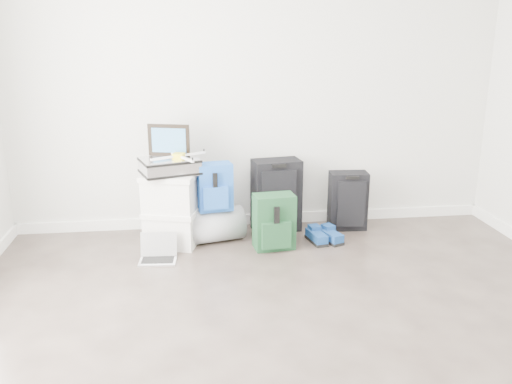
{
  "coord_description": "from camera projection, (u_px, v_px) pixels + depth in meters",
  "views": [
    {
      "loc": [
        -0.64,
        -2.44,
        1.8
      ],
      "look_at": [
        -0.08,
        1.9,
        0.5
      ],
      "focal_mm": 38.0,
      "sensor_mm": 36.0,
      "label": 1
    }
  ],
  "objects": [
    {
      "name": "ground",
      "position": [
        316.0,
        380.0,
        2.91
      ],
      "size": [
        5.0,
        5.0,
        0.0
      ],
      "primitive_type": "plane",
      "color": "#312824",
      "rests_on": "ground"
    },
    {
      "name": "room_envelope",
      "position": [
        327.0,
        49.0,
        2.44
      ],
      "size": [
        4.52,
        5.02,
        2.71
      ],
      "color": "silver",
      "rests_on": "ground"
    },
    {
      "name": "boxes_stack",
      "position": [
        172.0,
        209.0,
        4.68
      ],
      "size": [
        0.53,
        0.48,
        0.64
      ],
      "rotation": [
        0.0,
        0.0,
        -0.29
      ],
      "color": "silver",
      "rests_on": "ground"
    },
    {
      "name": "briefcase",
      "position": [
        170.0,
        166.0,
        4.57
      ],
      "size": [
        0.54,
        0.46,
        0.13
      ],
      "primitive_type": "cube",
      "rotation": [
        0.0,
        0.0,
        0.3
      ],
      "color": "#B2B2B7",
      "rests_on": "boxes_stack"
    },
    {
      "name": "painting",
      "position": [
        169.0,
        140.0,
        4.6
      ],
      "size": [
        0.35,
        0.13,
        0.27
      ],
      "rotation": [
        0.0,
        0.0,
        -0.29
      ],
      "color": "black",
      "rests_on": "briefcase"
    },
    {
      "name": "drone",
      "position": [
        179.0,
        156.0,
        4.53
      ],
      "size": [
        0.46,
        0.46,
        0.05
      ],
      "rotation": [
        0.0,
        0.0,
        -0.3
      ],
      "color": "yellow",
      "rests_on": "briefcase"
    },
    {
      "name": "duffel_bag",
      "position": [
        215.0,
        225.0,
        4.8
      ],
      "size": [
        0.55,
        0.41,
        0.3
      ],
      "primitive_type": "cylinder",
      "rotation": [
        0.0,
        1.57,
        0.24
      ],
      "color": "gray",
      "rests_on": "ground"
    },
    {
      "name": "blue_backpack",
      "position": [
        215.0,
        188.0,
        4.67
      ],
      "size": [
        0.32,
        0.26,
        0.41
      ],
      "rotation": [
        0.0,
        0.0,
        0.17
      ],
      "color": "#1948A8",
      "rests_on": "duffel_bag"
    },
    {
      "name": "large_suitcase",
      "position": [
        276.0,
        195.0,
        5.03
      ],
      "size": [
        0.46,
        0.33,
        0.67
      ],
      "rotation": [
        0.0,
        0.0,
        0.14
      ],
      "color": "black",
      "rests_on": "ground"
    },
    {
      "name": "green_backpack",
      "position": [
        274.0,
        223.0,
        4.62
      ],
      "size": [
        0.36,
        0.28,
        0.48
      ],
      "rotation": [
        0.0,
        0.0,
        0.11
      ],
      "color": "#163E1F",
      "rests_on": "ground"
    },
    {
      "name": "carry_on",
      "position": [
        348.0,
        201.0,
        5.08
      ],
      "size": [
        0.36,
        0.25,
        0.55
      ],
      "rotation": [
        0.0,
        0.0,
        -0.07
      ],
      "color": "black",
      "rests_on": "ground"
    },
    {
      "name": "shoes",
      "position": [
        323.0,
        237.0,
        4.81
      ],
      "size": [
        0.31,
        0.3,
        0.09
      ],
      "rotation": [
        0.0,
        0.0,
        0.26
      ],
      "color": "black",
      "rests_on": "ground"
    },
    {
      "name": "rolled_rug",
      "position": [
        353.0,
        200.0,
        5.14
      ],
      "size": [
        0.17,
        0.17,
        0.52
      ],
      "primitive_type": "cylinder",
      "color": "gray",
      "rests_on": "ground"
    },
    {
      "name": "laptop",
      "position": [
        158.0,
        254.0,
        4.43
      ],
      "size": [
        0.31,
        0.24,
        0.21
      ],
      "rotation": [
        0.0,
        0.0,
        -0.08
      ],
      "color": "silver",
      "rests_on": "ground"
    }
  ]
}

